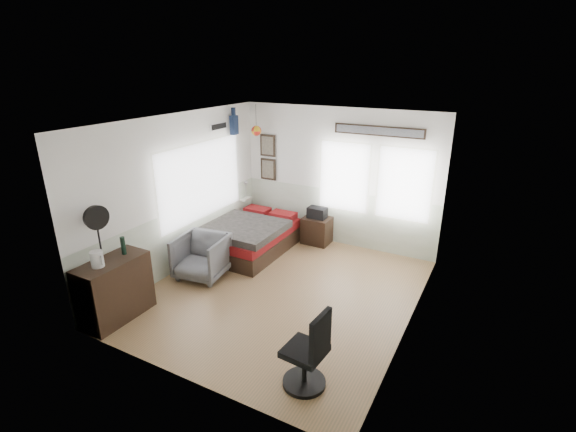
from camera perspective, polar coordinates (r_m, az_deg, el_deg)
name	(u,v)px	position (r m, az deg, el deg)	size (l,w,h in m)	color
ground_plane	(282,292)	(6.82, -0.87, -10.32)	(4.00, 4.50, 0.01)	olive
room_shell	(283,192)	(6.35, -0.73, 3.28)	(4.02, 4.52, 2.71)	white
wall_decor	(280,137)	(8.23, -1.04, 10.75)	(3.55, 1.32, 1.44)	black
bed	(250,236)	(8.12, -5.19, -2.80)	(1.37, 1.87, 0.60)	black
dresser	(115,289)	(6.47, -22.59, -9.25)	(0.48, 1.00, 0.90)	black
armchair	(202,257)	(7.26, -11.71, -5.45)	(0.79, 0.81, 0.74)	#575962
nightstand	(317,230)	(8.45, 3.95, -1.96)	(0.54, 0.43, 0.54)	black
task_chair	(309,357)	(4.89, 2.88, -18.66)	(0.50, 0.50, 0.99)	black
kettle	(97,259)	(6.12, -24.65, -5.38)	(0.19, 0.17, 0.22)	silver
bottle	(123,246)	(6.35, -21.61, -3.79)	(0.07, 0.07, 0.26)	black
stand_fan	(96,218)	(6.06, -24.74, -0.29)	(0.14, 0.33, 0.82)	black
black_bag	(317,213)	(8.32, 4.02, 0.45)	(0.37, 0.24, 0.22)	black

